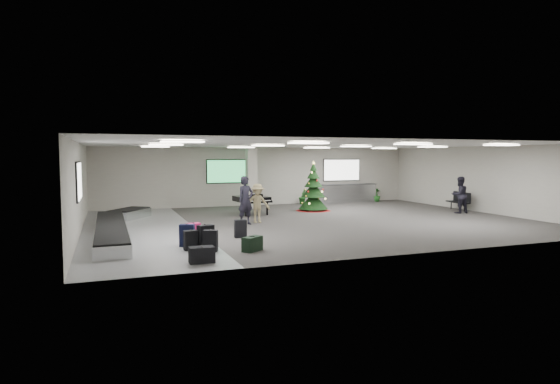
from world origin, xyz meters
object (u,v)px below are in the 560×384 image
object	(u,v)px
christmas_tree	(313,194)
traveler_a	(246,200)
pink_suitcase	(193,234)
bench	(459,200)
traveler_bench	(460,195)
potted_plant_right	(377,195)
potted_plant_left	(302,196)
service_counter	(344,193)
traveler_b	(258,203)
baggage_carousel	(115,226)
grand_piano	(252,199)

from	to	relation	value
christmas_tree	traveler_a	xyz separation A→B (m)	(-4.50, -3.42, 0.11)
pink_suitcase	bench	world-z (taller)	bench
traveler_bench	potted_plant_right	world-z (taller)	traveler_bench
traveler_a	potted_plant_right	bearing A→B (deg)	11.88
christmas_tree	potted_plant_left	distance (m)	3.18
traveler_bench	potted_plant_left	xyz separation A→B (m)	(-5.37, 6.47, -0.43)
service_counter	traveler_b	bearing A→B (deg)	-139.43
pink_suitcase	traveler_b	bearing A→B (deg)	36.95
baggage_carousel	service_counter	size ratio (longest dim) A/B	2.40
grand_piano	bench	size ratio (longest dim) A/B	1.24
christmas_tree	traveler_bench	size ratio (longest dim) A/B	1.42
service_counter	pink_suitcase	world-z (taller)	service_counter
traveler_a	potted_plant_left	xyz separation A→B (m)	(5.22, 6.49, -0.52)
christmas_tree	traveler_bench	distance (m)	6.98
potted_plant_right	pink_suitcase	bearing A→B (deg)	-142.18
baggage_carousel	bench	xyz separation A→B (m)	(16.44, 1.18, 0.30)
traveler_b	potted_plant_left	xyz separation A→B (m)	(4.62, 6.13, -0.35)
christmas_tree	potted_plant_right	xyz separation A→B (m)	(5.52, 2.97, -0.45)
christmas_tree	traveler_b	bearing A→B (deg)	-141.86
service_counter	christmas_tree	world-z (taller)	christmas_tree
christmas_tree	bench	bearing A→B (deg)	-18.32
service_counter	potted_plant_left	size ratio (longest dim) A/B	4.53
christmas_tree	traveler_b	distance (m)	4.95
baggage_carousel	bench	world-z (taller)	bench
pink_suitcase	traveler_a	size ratio (longest dim) A/B	0.35
potted_plant_right	traveler_bench	bearing A→B (deg)	-84.83
grand_piano	service_counter	bearing A→B (deg)	22.00
service_counter	potted_plant_right	distance (m)	2.10
service_counter	traveler_a	xyz separation A→B (m)	(-7.94, -6.64, 0.42)
grand_piano	potted_plant_left	distance (m)	5.31
grand_piano	potted_plant_left	size ratio (longest dim) A/B	2.08
baggage_carousel	pink_suitcase	size ratio (longest dim) A/B	14.27
potted_plant_left	traveler_bench	bearing A→B (deg)	-50.29
service_counter	traveler_bench	distance (m)	7.14
christmas_tree	traveler_bench	xyz separation A→B (m)	(6.10, -3.40, 0.02)
service_counter	potted_plant_left	xyz separation A→B (m)	(-2.71, -0.15, -0.10)
grand_piano	potted_plant_right	world-z (taller)	grand_piano
service_counter	traveler_bench	bearing A→B (deg)	-68.12
traveler_a	potted_plant_right	xyz separation A→B (m)	(10.02, 6.39, -0.56)
traveler_a	traveler_b	xyz separation A→B (m)	(0.61, 0.36, -0.17)
pink_suitcase	traveler_bench	size ratio (longest dim) A/B	0.39
traveler_a	service_counter	bearing A→B (deg)	19.26
grand_piano	traveler_b	distance (m)	2.75
baggage_carousel	pink_suitcase	world-z (taller)	pink_suitcase
baggage_carousel	traveler_a	world-z (taller)	traveler_a
grand_piano	bench	world-z (taller)	grand_piano
pink_suitcase	traveler_b	size ratio (longest dim) A/B	0.43
bench	traveler_bench	distance (m)	1.47
baggage_carousel	potted_plant_right	distance (m)	16.27
pink_suitcase	traveler_a	distance (m)	4.44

